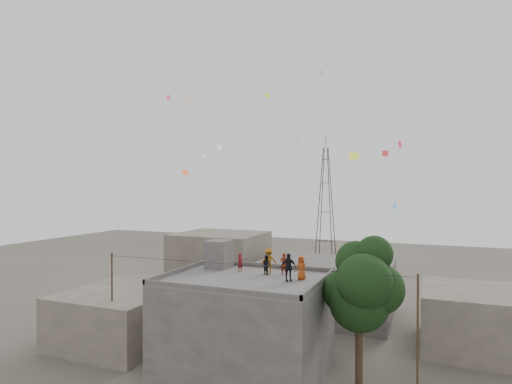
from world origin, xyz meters
TOP-DOWN VIEW (x-y plane):
  - ground at (0.00, 0.00)m, footprint 140.00×140.00m
  - main_building at (0.00, 0.00)m, footprint 10.00×8.00m
  - parapet at (0.00, 0.00)m, footprint 10.00×8.00m
  - stair_head_box at (-3.20, 2.60)m, footprint 1.60×1.80m
  - neighbor_west at (-11.00, 2.00)m, footprint 8.00×10.00m
  - neighbor_north at (2.00, 14.00)m, footprint 12.00×9.00m
  - neighbor_northwest at (-10.00, 16.00)m, footprint 9.00×8.00m
  - neighbor_east at (14.00, 10.00)m, footprint 7.00×8.00m
  - tree at (7.37, 0.60)m, footprint 4.90×4.60m
  - utility_line at (0.50, -1.25)m, footprint 20.12×0.62m
  - transmission_tower at (-4.00, 40.00)m, footprint 2.97×2.97m
  - person_red_adult at (2.00, 1.97)m, footprint 0.57×0.40m
  - person_orange_child at (3.50, 0.98)m, footprint 0.82×0.62m
  - person_dark_child at (0.90, 1.59)m, footprint 0.81×0.77m
  - person_dark_adult at (2.86, 0.28)m, footprint 1.08×0.92m
  - person_orange_adult at (0.82, 2.22)m, footprint 1.26×1.03m
  - person_red_child at (-1.20, 1.92)m, footprint 0.47×0.54m
  - kites at (0.66, 7.29)m, footprint 20.21×18.80m

SIDE VIEW (x-z plane):
  - ground at x=0.00m, z-range 0.00..0.00m
  - neighbor_west at x=-11.00m, z-range 0.00..4.00m
  - neighbor_east at x=14.00m, z-range 0.00..4.40m
  - neighbor_north at x=2.00m, z-range 0.00..5.00m
  - main_building at x=0.00m, z-range 0.00..6.10m
  - neighbor_northwest at x=-10.00m, z-range 0.00..7.00m
  - utility_line at x=0.50m, z-range 0.13..7.53m
  - tree at x=7.37m, z-range 1.55..10.65m
  - parapet at x=0.00m, z-range 6.10..6.40m
  - person_red_child at x=-1.20m, z-range 6.10..7.34m
  - person_dark_child at x=0.90m, z-range 6.10..7.42m
  - person_red_adult at x=2.00m, z-range 6.10..7.57m
  - person_orange_child at x=3.50m, z-range 6.10..7.62m
  - person_orange_adult at x=0.82m, z-range 6.10..7.80m
  - person_dark_adult at x=2.86m, z-range 6.10..7.84m
  - stair_head_box at x=-3.20m, z-range 6.10..8.10m
  - transmission_tower at x=-4.00m, z-range -0.93..19.07m
  - kites at x=0.66m, z-range 8.95..21.72m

